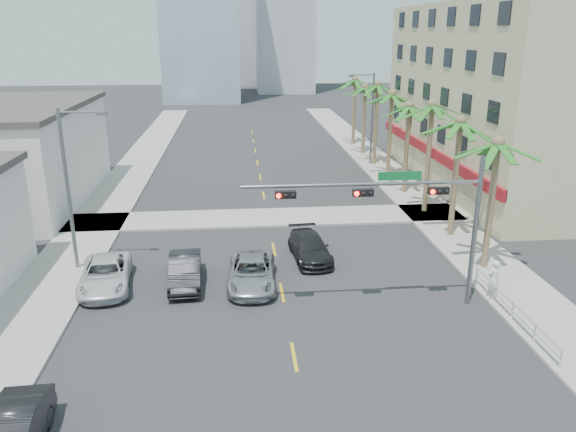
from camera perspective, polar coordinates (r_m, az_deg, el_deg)
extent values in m
plane|color=#262628|center=(20.57, 1.86, -20.07)|extent=(260.00, 260.00, 0.00)
cube|color=gray|center=(40.70, 15.25, -0.55)|extent=(4.00, 120.00, 0.15)
cube|color=gray|center=(39.42, -19.56, -1.59)|extent=(4.00, 120.00, 0.15)
cube|color=gray|center=(40.11, -2.05, -0.17)|extent=(80.00, 4.00, 0.15)
cube|color=tan|center=(52.21, 22.64, 11.13)|extent=(15.00, 28.00, 15.00)
cube|color=maroon|center=(49.84, 14.21, 6.43)|extent=(0.30, 28.00, 0.80)
cube|color=beige|center=(48.18, -26.51, 5.40)|extent=(11.00, 18.00, 7.20)
cylinder|color=slate|center=(27.99, 18.41, -1.80)|extent=(0.24, 0.24, 7.20)
cylinder|color=slate|center=(25.51, 7.59, 3.21)|extent=(11.00, 0.16, 0.16)
cube|color=#0C662D|center=(25.85, 11.30, 4.02)|extent=(2.00, 0.05, 0.40)
cube|color=black|center=(26.45, 15.05, 2.50)|extent=(0.95, 0.28, 0.32)
sphere|color=#FF0C05|center=(26.20, 14.51, 2.39)|extent=(0.22, 0.22, 0.22)
cube|color=black|center=(25.46, 7.63, 2.36)|extent=(0.95, 0.28, 0.32)
sphere|color=#FF0C05|center=(25.24, 7.00, 2.25)|extent=(0.22, 0.22, 0.22)
cube|color=black|center=(24.92, -0.25, 2.18)|extent=(0.95, 0.28, 0.32)
sphere|color=#FF0C05|center=(24.74, -0.96, 2.06)|extent=(0.22, 0.22, 0.22)
cylinder|color=brown|center=(32.50, 19.88, 0.79)|extent=(0.36, 0.36, 7.20)
cylinder|color=brown|center=(37.03, 16.61, 3.47)|extent=(0.36, 0.36, 7.56)
cylinder|color=brown|center=(41.72, 14.05, 5.55)|extent=(0.36, 0.36, 7.92)
cylinder|color=brown|center=(46.62, 11.95, 6.55)|extent=(0.36, 0.36, 7.20)
cylinder|color=brown|center=(51.48, 10.29, 7.94)|extent=(0.36, 0.36, 7.56)
cylinder|color=brown|center=(56.41, 8.90, 9.09)|extent=(0.36, 0.36, 7.92)
cylinder|color=brown|center=(61.45, 7.71, 9.54)|extent=(0.36, 0.36, 7.20)
cylinder|color=brown|center=(66.45, 6.72, 10.39)|extent=(0.36, 0.36, 7.56)
cylinder|color=slate|center=(32.41, -21.44, 2.22)|extent=(0.20, 0.20, 9.00)
cylinder|color=slate|center=(31.29, -20.39, 9.89)|extent=(2.20, 0.12, 0.12)
cube|color=slate|center=(31.04, -18.38, 9.85)|extent=(0.50, 0.25, 0.18)
cylinder|color=slate|center=(56.23, 8.53, 9.63)|extent=(0.20, 0.20, 9.00)
cylinder|color=slate|center=(55.51, 7.60, 14.03)|extent=(2.20, 0.12, 0.12)
cube|color=slate|center=(55.28, 6.45, 13.96)|extent=(0.50, 0.25, 0.18)
cylinder|color=silver|center=(28.06, 21.85, -8.94)|extent=(0.08, 8.00, 0.08)
cylinder|color=silver|center=(27.91, 21.94, -8.30)|extent=(0.08, 8.00, 0.08)
cylinder|color=silver|center=(25.07, 25.96, -13.04)|extent=(0.08, 0.08, 1.00)
cylinder|color=silver|center=(26.55, 23.77, -10.93)|extent=(0.08, 0.08, 1.00)
cylinder|color=silver|center=(28.08, 21.84, -9.03)|extent=(0.08, 0.08, 1.00)
cylinder|color=silver|center=(29.68, 20.14, -7.32)|extent=(0.08, 0.08, 1.00)
cylinder|color=silver|center=(31.32, 18.61, -5.79)|extent=(0.08, 0.08, 1.00)
imported|color=silver|center=(30.77, -18.06, -5.68)|extent=(3.03, 5.55, 1.48)
imported|color=black|center=(30.14, -10.42, -5.47)|extent=(1.89, 4.78, 1.55)
imported|color=#AEAEB3|center=(29.59, -3.70, -5.75)|extent=(2.68, 5.37, 1.46)
imported|color=black|center=(32.90, 2.23, -3.21)|extent=(2.40, 5.09, 1.43)
imported|color=white|center=(29.55, 20.13, -6.05)|extent=(0.86, 0.72, 2.00)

